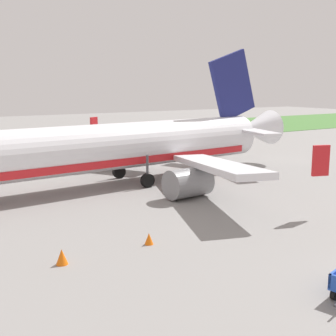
{
  "coord_description": "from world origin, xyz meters",
  "views": [
    {
      "loc": [
        -15.83,
        -8.83,
        8.01
      ],
      "look_at": [
        -1.15,
        14.88,
        2.8
      ],
      "focal_mm": 47.89,
      "sensor_mm": 36.0,
      "label": 1
    }
  ],
  "objects": [
    {
      "name": "grass_strip",
      "position": [
        0.0,
        59.67,
        0.03
      ],
      "size": [
        220.0,
        28.0,
        0.06
      ],
      "primitive_type": "cube",
      "color": "#477A38",
      "rests_on": "ground"
    },
    {
      "name": "traffic_cone_near_plane",
      "position": [
        -5.24,
        10.13,
        0.3
      ],
      "size": [
        0.45,
        0.45,
        0.6
      ],
      "primitive_type": "cone",
      "color": "orange",
      "rests_on": "ground"
    },
    {
      "name": "airplane",
      "position": [
        -0.67,
        23.48,
        3.05
      ],
      "size": [
        37.67,
        30.27,
        11.34
      ],
      "color": "silver",
      "rests_on": "ground"
    },
    {
      "name": "traffic_cone_mid_apron",
      "position": [
        -9.85,
        9.94,
        0.36
      ],
      "size": [
        0.55,
        0.55,
        0.72
      ],
      "primitive_type": "cone",
      "color": "orange",
      "rests_on": "ground"
    }
  ]
}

